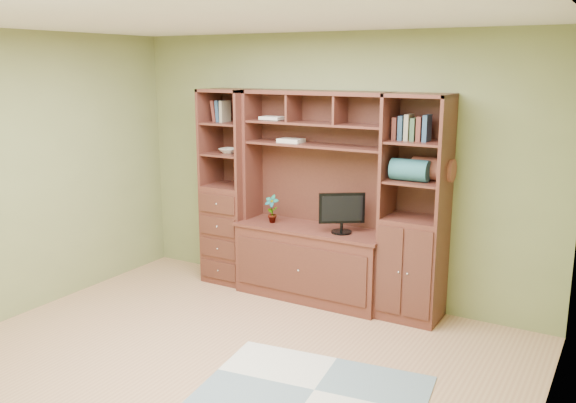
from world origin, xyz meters
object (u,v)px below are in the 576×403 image
Objects in this scene: center_hutch at (311,198)px; right_tower at (415,210)px; monitor at (342,206)px; left_tower at (230,187)px.

right_tower is at bearing 2.23° from center_hutch.
left_tower is at bearing 141.67° from monitor.
monitor is at bearing -3.20° from left_tower.
monitor is (0.34, -0.03, -0.03)m from center_hutch.
left_tower is 1.35m from monitor.
center_hutch and right_tower have the same top height.
monitor is at bearing -5.82° from center_hutch.
center_hutch is 1.03m from right_tower.
left_tower is (-1.00, 0.04, 0.00)m from center_hutch.
center_hutch reaches higher than monitor.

